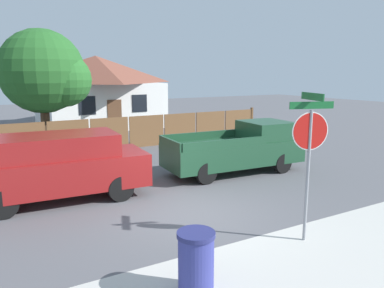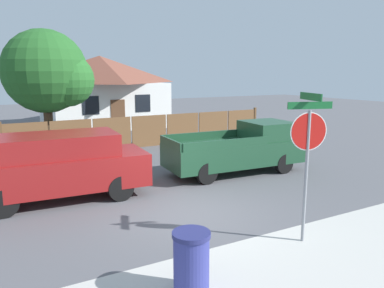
{
  "view_description": "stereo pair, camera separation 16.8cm",
  "coord_description": "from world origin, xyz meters",
  "px_view_note": "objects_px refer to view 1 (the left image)",
  "views": [
    {
      "loc": [
        -4.58,
        -8.13,
        3.64
      ],
      "look_at": [
        0.72,
        1.14,
        1.6
      ],
      "focal_mm": 35.0,
      "sensor_mm": 36.0,
      "label": 1
    },
    {
      "loc": [
        -4.43,
        -8.21,
        3.64
      ],
      "look_at": [
        0.72,
        1.14,
        1.6
      ],
      "focal_mm": 35.0,
      "sensor_mm": 36.0,
      "label": 2
    }
  ],
  "objects_px": {
    "red_suv": "(59,165)",
    "stop_sign": "(310,142)",
    "orange_pickup": "(239,149)",
    "house": "(97,89)",
    "oak_tree": "(47,73)",
    "trash_bin": "(196,262)"
  },
  "relations": [
    {
      "from": "house",
      "to": "trash_bin",
      "type": "height_order",
      "value": "house"
    },
    {
      "from": "orange_pickup",
      "to": "stop_sign",
      "type": "relative_size",
      "value": 1.62
    },
    {
      "from": "oak_tree",
      "to": "red_suv",
      "type": "height_order",
      "value": "oak_tree"
    },
    {
      "from": "house",
      "to": "oak_tree",
      "type": "bearing_deg",
      "value": -118.89
    },
    {
      "from": "orange_pickup",
      "to": "stop_sign",
      "type": "height_order",
      "value": "stop_sign"
    },
    {
      "from": "oak_tree",
      "to": "orange_pickup",
      "type": "height_order",
      "value": "oak_tree"
    },
    {
      "from": "stop_sign",
      "to": "trash_bin",
      "type": "relative_size",
      "value": 3.0
    },
    {
      "from": "red_suv",
      "to": "trash_bin",
      "type": "bearing_deg",
      "value": -76.36
    },
    {
      "from": "red_suv",
      "to": "orange_pickup",
      "type": "relative_size",
      "value": 0.95
    },
    {
      "from": "oak_tree",
      "to": "red_suv",
      "type": "distance_m",
      "value": 7.6
    },
    {
      "from": "oak_tree",
      "to": "house",
      "type": "bearing_deg",
      "value": 61.11
    },
    {
      "from": "oak_tree",
      "to": "trash_bin",
      "type": "height_order",
      "value": "oak_tree"
    },
    {
      "from": "orange_pickup",
      "to": "trash_bin",
      "type": "bearing_deg",
      "value": -128.3
    },
    {
      "from": "red_suv",
      "to": "stop_sign",
      "type": "xyz_separation_m",
      "value": [
        4.14,
        -5.41,
        1.17
      ]
    },
    {
      "from": "red_suv",
      "to": "stop_sign",
      "type": "bearing_deg",
      "value": -49.03
    },
    {
      "from": "oak_tree",
      "to": "orange_pickup",
      "type": "bearing_deg",
      "value": -52.59
    },
    {
      "from": "house",
      "to": "trash_bin",
      "type": "relative_size",
      "value": 7.43
    },
    {
      "from": "oak_tree",
      "to": "stop_sign",
      "type": "xyz_separation_m",
      "value": [
        3.2,
        -12.5,
        -1.39
      ]
    },
    {
      "from": "house",
      "to": "stop_sign",
      "type": "relative_size",
      "value": 2.47
    },
    {
      "from": "house",
      "to": "oak_tree",
      "type": "height_order",
      "value": "oak_tree"
    },
    {
      "from": "red_suv",
      "to": "stop_sign",
      "type": "height_order",
      "value": "stop_sign"
    },
    {
      "from": "trash_bin",
      "to": "house",
      "type": "bearing_deg",
      "value": 78.3
    }
  ]
}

